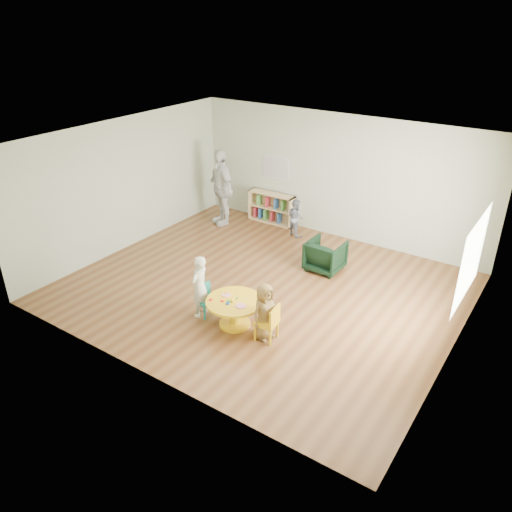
{
  "coord_description": "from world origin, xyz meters",
  "views": [
    {
      "loc": [
        4.51,
        -6.85,
        4.82
      ],
      "look_at": [
        0.06,
        -0.3,
        0.83
      ],
      "focal_mm": 35.0,
      "sensor_mm": 36.0,
      "label": 1
    }
  ],
  "objects_px": {
    "bookshelf": "(272,208)",
    "child_right": "(264,311)",
    "kid_chair_left": "(206,299)",
    "armchair": "(325,256)",
    "activity_table": "(235,308)",
    "kid_chair_right": "(269,322)",
    "adult_caretaker": "(221,187)",
    "toddler": "(295,218)",
    "child_left": "(200,286)"
  },
  "relations": [
    {
      "from": "kid_chair_right",
      "to": "child_left",
      "type": "distance_m",
      "value": 1.39
    },
    {
      "from": "kid_chair_right",
      "to": "child_left",
      "type": "xyz_separation_m",
      "value": [
        -1.37,
        -0.05,
        0.23
      ]
    },
    {
      "from": "activity_table",
      "to": "kid_chair_left",
      "type": "distance_m",
      "value": 0.62
    },
    {
      "from": "bookshelf",
      "to": "child_right",
      "type": "xyz_separation_m",
      "value": [
        2.5,
        -4.14,
        0.12
      ]
    },
    {
      "from": "armchair",
      "to": "adult_caretaker",
      "type": "bearing_deg",
      "value": -12.41
    },
    {
      "from": "kid_chair_left",
      "to": "armchair",
      "type": "bearing_deg",
      "value": -179.7
    },
    {
      "from": "toddler",
      "to": "armchair",
      "type": "bearing_deg",
      "value": 161.77
    },
    {
      "from": "kid_chair_right",
      "to": "adult_caretaker",
      "type": "xyz_separation_m",
      "value": [
        -3.57,
        3.4,
        0.59
      ]
    },
    {
      "from": "kid_chair_left",
      "to": "activity_table",
      "type": "bearing_deg",
      "value": 111.08
    },
    {
      "from": "activity_table",
      "to": "child_right",
      "type": "distance_m",
      "value": 0.62
    },
    {
      "from": "child_right",
      "to": "toddler",
      "type": "bearing_deg",
      "value": 37.05
    },
    {
      "from": "kid_chair_left",
      "to": "child_right",
      "type": "relative_size",
      "value": 0.58
    },
    {
      "from": "child_right",
      "to": "adult_caretaker",
      "type": "relative_size",
      "value": 0.53
    },
    {
      "from": "child_left",
      "to": "child_right",
      "type": "xyz_separation_m",
      "value": [
        1.27,
        0.07,
        -0.07
      ]
    },
    {
      "from": "child_left",
      "to": "adult_caretaker",
      "type": "bearing_deg",
      "value": -153.34
    },
    {
      "from": "activity_table",
      "to": "kid_chair_right",
      "type": "height_order",
      "value": "kid_chair_right"
    },
    {
      "from": "armchair",
      "to": "child_left",
      "type": "xyz_separation_m",
      "value": [
        -1.02,
        -2.68,
        0.24
      ]
    },
    {
      "from": "activity_table",
      "to": "kid_chair_right",
      "type": "bearing_deg",
      "value": -2.06
    },
    {
      "from": "activity_table",
      "to": "child_left",
      "type": "xyz_separation_m",
      "value": [
        -0.67,
        -0.08,
        0.23
      ]
    },
    {
      "from": "armchair",
      "to": "kid_chair_left",
      "type": "bearing_deg",
      "value": 70.71
    },
    {
      "from": "armchair",
      "to": "adult_caretaker",
      "type": "relative_size",
      "value": 0.38
    },
    {
      "from": "adult_caretaker",
      "to": "activity_table",
      "type": "bearing_deg",
      "value": -21.95
    },
    {
      "from": "armchair",
      "to": "toddler",
      "type": "bearing_deg",
      "value": -38.89
    },
    {
      "from": "kid_chair_left",
      "to": "kid_chair_right",
      "type": "distance_m",
      "value": 1.32
    },
    {
      "from": "activity_table",
      "to": "bookshelf",
      "type": "height_order",
      "value": "bookshelf"
    },
    {
      "from": "bookshelf",
      "to": "child_right",
      "type": "relative_size",
      "value": 1.23
    },
    {
      "from": "kid_chair_right",
      "to": "adult_caretaker",
      "type": "height_order",
      "value": "adult_caretaker"
    },
    {
      "from": "armchair",
      "to": "adult_caretaker",
      "type": "distance_m",
      "value": 3.37
    },
    {
      "from": "activity_table",
      "to": "armchair",
      "type": "bearing_deg",
      "value": 82.32
    },
    {
      "from": "kid_chair_left",
      "to": "toddler",
      "type": "height_order",
      "value": "toddler"
    },
    {
      "from": "bookshelf",
      "to": "toddler",
      "type": "bearing_deg",
      "value": -23.19
    },
    {
      "from": "armchair",
      "to": "child_left",
      "type": "height_order",
      "value": "child_left"
    },
    {
      "from": "child_right",
      "to": "kid_chair_right",
      "type": "bearing_deg",
      "value": -84.23
    },
    {
      "from": "activity_table",
      "to": "child_left",
      "type": "height_order",
      "value": "child_left"
    },
    {
      "from": "kid_chair_left",
      "to": "child_right",
      "type": "height_order",
      "value": "child_right"
    },
    {
      "from": "kid_chair_right",
      "to": "armchair",
      "type": "distance_m",
      "value": 2.65
    },
    {
      "from": "armchair",
      "to": "child_right",
      "type": "distance_m",
      "value": 2.63
    },
    {
      "from": "activity_table",
      "to": "kid_chair_left",
      "type": "relative_size",
      "value": 1.7
    },
    {
      "from": "bookshelf",
      "to": "armchair",
      "type": "bearing_deg",
      "value": -34.08
    },
    {
      "from": "child_left",
      "to": "toddler",
      "type": "height_order",
      "value": "child_left"
    },
    {
      "from": "kid_chair_right",
      "to": "child_left",
      "type": "height_order",
      "value": "child_left"
    },
    {
      "from": "activity_table",
      "to": "adult_caretaker",
      "type": "distance_m",
      "value": 4.47
    },
    {
      "from": "kid_chair_left",
      "to": "bookshelf",
      "type": "relative_size",
      "value": 0.47
    },
    {
      "from": "child_left",
      "to": "child_right",
      "type": "distance_m",
      "value": 1.27
    },
    {
      "from": "armchair",
      "to": "toddler",
      "type": "xyz_separation_m",
      "value": [
        -1.36,
        1.14,
        0.12
      ]
    },
    {
      "from": "child_left",
      "to": "toddler",
      "type": "distance_m",
      "value": 3.84
    },
    {
      "from": "activity_table",
      "to": "kid_chair_right",
      "type": "xyz_separation_m",
      "value": [
        0.7,
        -0.03,
        0.01
      ]
    },
    {
      "from": "armchair",
      "to": "activity_table",
      "type": "bearing_deg",
      "value": 83.44
    },
    {
      "from": "kid_chair_right",
      "to": "kid_chair_left",
      "type": "bearing_deg",
      "value": 82.56
    },
    {
      "from": "kid_chair_left",
      "to": "child_right",
      "type": "bearing_deg",
      "value": 110.39
    }
  ]
}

